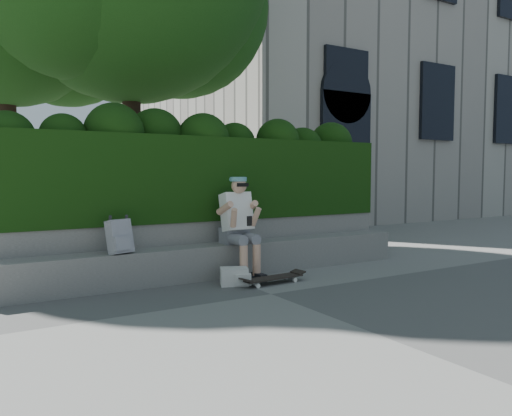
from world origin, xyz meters
TOP-DOWN VIEW (x-y plane):
  - ground at (0.00, 0.00)m, footprint 80.00×80.00m
  - bench_ledge at (0.00, 1.25)m, footprint 6.00×0.45m
  - planter_wall at (0.00, 1.73)m, footprint 6.00×0.50m
  - hedge at (0.00, 1.95)m, footprint 6.00×1.00m
  - building at (9.00, 11.00)m, footprint 12.00×12.00m
  - person at (0.16, 1.07)m, footprint 0.40×0.76m
  - skateboard at (0.32, 0.45)m, footprint 0.87×0.27m
  - backpack_plaid at (-1.46, 1.15)m, footprint 0.31×0.23m
  - backpack_ground at (-0.14, 0.65)m, footprint 0.41×0.36m

SIDE VIEW (x-z plane):
  - ground at x=0.00m, z-range 0.00..0.00m
  - skateboard at x=0.32m, z-range 0.03..0.12m
  - backpack_ground at x=-0.14m, z-range 0.00..0.22m
  - bench_ledge at x=0.00m, z-range 0.00..0.45m
  - planter_wall at x=0.00m, z-range 0.00..0.75m
  - backpack_plaid at x=-1.46m, z-range 0.45..0.86m
  - person at x=0.16m, z-range 0.06..1.44m
  - hedge at x=0.00m, z-range 0.75..1.95m
  - building at x=9.00m, z-range 0.00..15.00m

